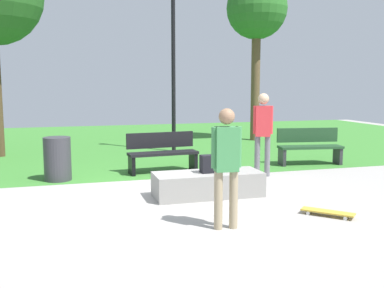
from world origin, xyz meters
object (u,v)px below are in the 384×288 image
park_bench_near_path (162,152)px  trash_bin (57,159)px  park_bench_by_oak (309,145)px  tree_slender_maple (257,11)px  skateboard_by_ledge (328,212)px  backpack_on_ledge (208,164)px  lamp_post (173,52)px  concrete_ledge (208,184)px  skater_performing_trick (226,159)px  skater_watching (263,128)px

park_bench_near_path → trash_bin: trash_bin is taller
park_bench_by_oak → tree_slender_maple: (0.69, 4.93, 4.05)m
skateboard_by_ledge → backpack_on_ledge: bearing=129.6°
lamp_post → trash_bin: size_ratio=5.38×
trash_bin → skateboard_by_ledge: bearing=-43.8°
skateboard_by_ledge → park_bench_near_path: park_bench_near_path is taller
concrete_ledge → park_bench_by_oak: bearing=34.5°
concrete_ledge → trash_bin: size_ratio=2.13×
lamp_post → skater_performing_trick: bearing=-98.1°
concrete_ledge → skater_watching: skater_watching is taller
tree_slender_maple → trash_bin: bearing=-142.7°
skater_watching → skateboard_by_ledge: skater_watching is taller
park_bench_near_path → tree_slender_maple: tree_slender_maple is taller
park_bench_near_path → skater_performing_trick: bearing=-90.2°
skater_performing_trick → trash_bin: 4.62m
park_bench_near_path → park_bench_by_oak: 3.79m
skater_watching → tree_slender_maple: size_ratio=0.32×
skater_watching → park_bench_near_path: size_ratio=1.12×
skater_watching → park_bench_by_oak: (1.77, 1.03, -0.60)m
skater_performing_trick → trash_bin: skater_performing_trick is taller
concrete_ledge → skater_watching: 2.34m
park_bench_by_oak → trash_bin: size_ratio=1.79×
skater_performing_trick → lamp_post: (1.05, 7.35, 1.96)m
skateboard_by_ledge → skater_watching: bearing=84.2°
skater_watching → lamp_post: bearing=103.2°
lamp_post → trash_bin: (-3.34, -3.38, -2.49)m
skateboard_by_ledge → trash_bin: 5.57m
skater_performing_trick → skateboard_by_ledge: (1.72, 0.12, -0.93)m
backpack_on_ledge → tree_slender_maple: tree_slender_maple is taller
park_bench_near_path → tree_slender_maple: (4.48, 4.91, 4.05)m
trash_bin → tree_slender_maple: bearing=37.3°
park_bench_near_path → skater_watching: bearing=-27.8°
park_bench_near_path → park_bench_by_oak: (3.79, -0.03, 0.00)m
skateboard_by_ledge → park_bench_near_path: size_ratio=0.44×
concrete_ledge → park_bench_near_path: (-0.32, 2.42, 0.26)m
skater_watching → park_bench_near_path: bearing=152.2°
skater_watching → tree_slender_maple: tree_slender_maple is taller
park_bench_by_oak → tree_slender_maple: bearing=82.0°
lamp_post → concrete_ledge: bearing=-97.4°
tree_slender_maple → backpack_on_ledge: bearing=-119.6°
skateboard_by_ledge → park_bench_by_oak: size_ratio=0.43×
skater_watching → skater_performing_trick: bearing=-122.5°
skater_performing_trick → trash_bin: bearing=120.0°
skateboard_by_ledge → trash_bin: (-4.01, 3.85, 0.40)m
park_bench_near_path → trash_bin: bearing=-173.4°
skater_watching → lamp_post: 4.67m
skater_watching → park_bench_by_oak: 2.14m
lamp_post → trash_bin: lamp_post is taller
tree_slender_maple → trash_bin: size_ratio=6.20×
skater_watching → trash_bin: (-4.32, 0.79, -0.62)m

